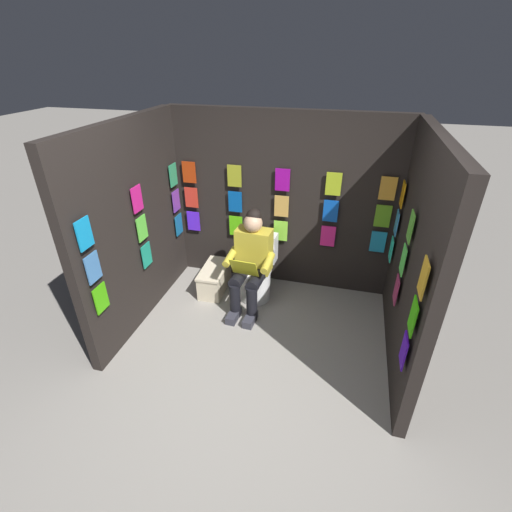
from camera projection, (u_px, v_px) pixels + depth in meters
ground_plane at (234, 401)px, 3.22m from camera, size 30.00×30.00×0.00m
display_wall_back at (283, 203)px, 4.41m from camera, size 2.75×0.14×2.15m
display_wall_left at (413, 260)px, 3.23m from camera, size 0.14×2.00×2.15m
display_wall_right at (135, 227)px, 3.83m from camera, size 0.14×2.00×2.15m
toilet at (257, 272)px, 4.46m from camera, size 0.41×0.56×0.77m
person_reading at (251, 261)px, 4.14m from camera, size 0.54×0.70×1.19m
comic_longbox_near at (215, 279)px, 4.63m from camera, size 0.31×0.60×0.32m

